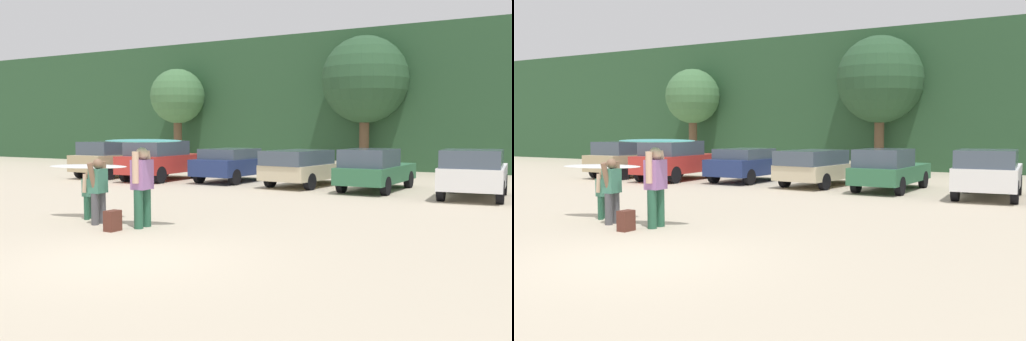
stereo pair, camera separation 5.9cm
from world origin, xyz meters
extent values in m
plane|color=beige|center=(0.00, 0.00, 0.00)|extent=(120.00, 120.00, 0.00)
cube|color=#284C2D|center=(0.00, 28.70, 3.82)|extent=(108.00, 12.00, 7.64)
cylinder|color=brown|center=(-15.40, 21.45, 1.41)|extent=(0.52, 0.52, 2.82)
sphere|color=#427042|center=(-15.40, 21.45, 4.25)|extent=(3.37, 3.37, 3.37)
cylinder|color=brown|center=(-3.54, 22.07, 1.43)|extent=(0.52, 0.52, 2.87)
sphere|color=#284C2D|center=(-3.54, 22.07, 4.81)|extent=(4.58, 4.58, 4.58)
cube|color=tan|center=(-12.17, 12.61, 0.70)|extent=(1.90, 4.26, 0.72)
cube|color=#3F4C5B|center=(-12.17, 12.10, 1.35)|extent=(1.73, 2.34, 0.58)
cylinder|color=black|center=(-13.02, 14.00, 0.34)|extent=(0.23, 0.68, 0.67)
cylinder|color=black|center=(-11.36, 14.02, 0.34)|extent=(0.23, 0.68, 0.67)
cylinder|color=black|center=(-12.99, 11.21, 0.34)|extent=(0.23, 0.68, 0.67)
cylinder|color=black|center=(-11.33, 11.23, 0.34)|extent=(0.23, 0.68, 0.67)
cube|color=#B72D28|center=(-9.27, 12.32, 0.72)|extent=(2.19, 4.26, 0.74)
cube|color=#3F4C5B|center=(-9.25, 11.99, 1.40)|extent=(1.91, 2.57, 0.61)
cylinder|color=black|center=(-10.22, 13.62, 0.35)|extent=(0.27, 0.72, 0.70)
cylinder|color=black|center=(-8.52, 13.75, 0.35)|extent=(0.27, 0.72, 0.70)
cylinder|color=black|center=(-10.02, 10.90, 0.35)|extent=(0.27, 0.72, 0.70)
cylinder|color=black|center=(-8.32, 11.02, 0.35)|extent=(0.27, 0.72, 0.70)
cube|color=navy|center=(-6.15, 13.25, 0.65)|extent=(1.94, 3.94, 0.67)
cube|color=#3F4C5B|center=(-6.16, 12.94, 1.19)|extent=(1.77, 2.23, 0.41)
cylinder|color=black|center=(-7.00, 14.56, 0.32)|extent=(0.22, 0.64, 0.64)
cylinder|color=black|center=(-5.29, 14.54, 0.32)|extent=(0.22, 0.64, 0.64)
cylinder|color=black|center=(-7.02, 11.96, 0.32)|extent=(0.22, 0.64, 0.64)
cylinder|color=black|center=(-5.30, 11.95, 0.32)|extent=(0.22, 0.64, 0.64)
cube|color=beige|center=(-2.69, 13.33, 0.59)|extent=(2.29, 4.74, 0.56)
cube|color=#3F4C5B|center=(-2.77, 12.36, 1.14)|extent=(1.98, 2.88, 0.54)
cylinder|color=black|center=(-3.41, 14.91, 0.31)|extent=(0.27, 0.64, 0.62)
cylinder|color=black|center=(-1.70, 14.76, 0.31)|extent=(0.27, 0.64, 0.62)
cylinder|color=black|center=(-3.67, 11.89, 0.31)|extent=(0.27, 0.64, 0.62)
cylinder|color=black|center=(-1.96, 11.74, 0.31)|extent=(0.27, 0.64, 0.62)
cube|color=#2D6642|center=(0.15, 12.91, 0.61)|extent=(1.74, 4.39, 0.58)
cube|color=#3F4C5B|center=(0.15, 12.08, 1.21)|extent=(1.60, 2.15, 0.62)
cylinder|color=black|center=(-0.63, 14.36, 0.32)|extent=(0.22, 0.64, 0.64)
cylinder|color=black|center=(0.92, 14.36, 0.32)|extent=(0.22, 0.64, 0.64)
cylinder|color=black|center=(-0.63, 11.46, 0.32)|extent=(0.22, 0.64, 0.64)
cylinder|color=black|center=(0.93, 11.47, 0.32)|extent=(0.22, 0.64, 0.64)
cube|color=white|center=(3.59, 12.23, 0.70)|extent=(2.18, 4.06, 0.69)
cube|color=#3F4C5B|center=(3.66, 11.37, 1.31)|extent=(1.88, 2.21, 0.54)
cylinder|color=black|center=(2.64, 13.45, 0.35)|extent=(0.28, 0.72, 0.71)
cylinder|color=black|center=(4.32, 13.59, 0.35)|extent=(0.28, 0.72, 0.71)
cylinder|color=black|center=(2.86, 10.87, 0.35)|extent=(0.28, 0.72, 0.71)
cylinder|color=black|center=(4.53, 11.01, 0.35)|extent=(0.28, 0.72, 0.71)
cylinder|color=#26593F|center=(-1.89, 2.45, 0.43)|extent=(0.20, 0.20, 0.87)
cylinder|color=#26593F|center=(-1.93, 2.76, 0.43)|extent=(0.20, 0.20, 0.87)
cube|color=#9966A5|center=(-1.91, 2.61, 1.20)|extent=(0.38, 0.48, 0.66)
sphere|color=#D8AD8C|center=(-1.91, 2.61, 1.67)|extent=(0.28, 0.28, 0.28)
cylinder|color=#D8AD8C|center=(-1.88, 2.36, 1.37)|extent=(0.16, 0.17, 0.70)
cylinder|color=#D8AD8C|center=(-1.94, 2.85, 1.37)|extent=(0.18, 0.28, 0.72)
cylinder|color=#26593F|center=(-3.85, 2.80, 0.28)|extent=(0.13, 0.13, 0.57)
cylinder|color=#26593F|center=(-3.88, 3.00, 0.28)|extent=(0.13, 0.13, 0.57)
cube|color=#3F7F66|center=(-3.87, 2.90, 0.79)|extent=(0.25, 0.31, 0.44)
sphere|color=#D8AD8C|center=(-3.87, 2.90, 1.09)|extent=(0.18, 0.18, 0.18)
cylinder|color=#D8AD8C|center=(-3.85, 2.74, 0.90)|extent=(0.11, 0.14, 0.47)
cylinder|color=#D8AD8C|center=(-3.88, 3.06, 0.90)|extent=(0.11, 0.17, 0.47)
cylinder|color=#4C4C51|center=(-3.10, 2.33, 0.37)|extent=(0.17, 0.17, 0.73)
cylinder|color=#4C4C51|center=(-3.13, 2.59, 0.37)|extent=(0.17, 0.17, 0.73)
cube|color=#3F7F66|center=(-3.11, 2.46, 1.01)|extent=(0.32, 0.40, 0.56)
sphere|color=#8C664C|center=(-3.11, 2.46, 1.41)|extent=(0.23, 0.23, 0.23)
cylinder|color=#8C664C|center=(-3.09, 2.26, 1.16)|extent=(0.15, 0.29, 0.60)
cylinder|color=#8C664C|center=(-3.14, 2.67, 1.16)|extent=(0.14, 0.15, 0.59)
ellipsoid|color=teal|center=(-1.85, 2.59, 1.95)|extent=(1.86, 1.06, 0.10)
ellipsoid|color=white|center=(-3.95, 2.96, 1.29)|extent=(2.11, 1.21, 0.12)
cube|color=#592D23|center=(-2.18, 1.94, 0.23)|extent=(0.24, 0.34, 0.45)
camera|label=1|loc=(6.68, -7.23, 2.21)|focal=40.39mm
camera|label=2|loc=(6.73, -7.20, 2.21)|focal=40.39mm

